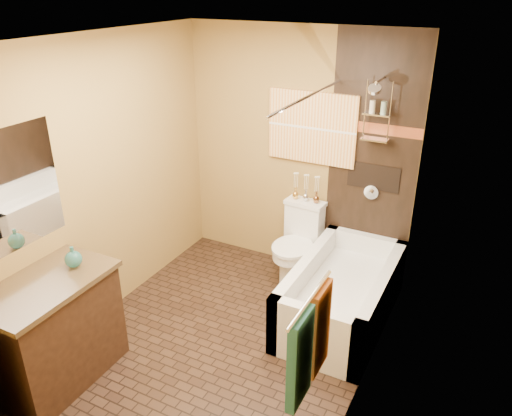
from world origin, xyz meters
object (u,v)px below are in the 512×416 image
Objects in this scene: vanity at (53,331)px; sunset_painting at (312,128)px; toilet at (297,243)px; bathtub at (342,298)px.

sunset_painting is at bearing 65.27° from vanity.
vanity is (-1.08, -2.18, 0.03)m from toilet.
sunset_painting is 1.12× the size of toilet.
bathtub is (0.64, -0.73, -1.33)m from sunset_painting.
sunset_painting is at bearing 94.37° from toilet.
bathtub is 0.81m from toilet.
vanity is at bearing -135.06° from bathtub.
toilet is at bearing 144.42° from bathtub.
sunset_painting is 0.60× the size of bathtub.
sunset_painting is 1.17m from toilet.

